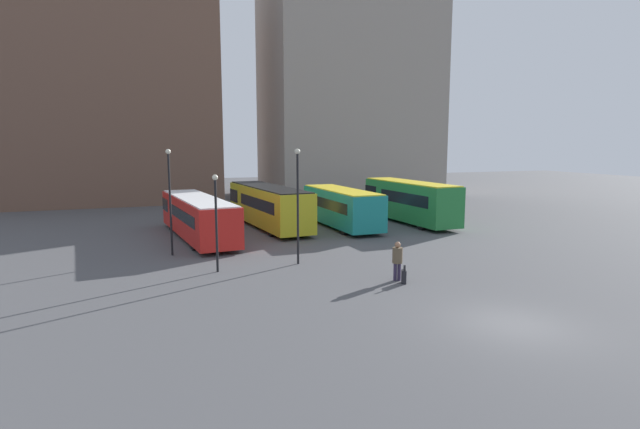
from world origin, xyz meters
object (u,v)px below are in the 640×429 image
Objects in this scene: bus_0 at (197,215)px; lamp_post_0 at (298,197)px; lamp_post_1 at (170,194)px; lamp_post_2 at (216,214)px; suitcase at (404,277)px; bus_1 at (268,205)px; bus_3 at (409,200)px; traveler at (397,258)px; bus_2 at (341,206)px.

bus_0 is 10.47m from lamp_post_0.
lamp_post_2 is (1.83, -4.65, -0.62)m from lamp_post_1.
suitcase is (7.42, -14.64, -1.21)m from bus_0.
lamp_post_2 is (-5.74, -12.28, 1.19)m from bus_1.
lamp_post_0 reaches higher than lamp_post_1.
lamp_post_0 is 7.54m from lamp_post_1.
bus_3 reaches higher than traveler.
bus_3 is 1.79× the size of lamp_post_1.
bus_1 is at bearing 28.02° from suitcase.
bus_2 is at bearing 89.46° from bus_3.
bus_0 is at bearing 110.85° from bus_1.
lamp_post_2 is (-7.54, 4.50, 1.80)m from traveler.
suitcase is at bearing -151.06° from traveler.
bus_0 is at bearing 68.00° from lamp_post_1.
lamp_post_0 is 4.30m from lamp_post_2.
lamp_post_1 is (-18.75, -5.78, 1.71)m from bus_3.
bus_0 is at bearing 93.20° from bus_2.
bus_2 is at bearing 56.56° from lamp_post_0.
lamp_post_0 is (4.06, -9.44, 2.01)m from bus_0.
traveler is 0.30× the size of lamp_post_1.
bus_2 is at bearing 43.35° from lamp_post_2.
bus_1 is at bearing 82.94° from lamp_post_0.
bus_1 is 12.32m from lamp_post_0.
bus_2 reaches higher than traveler.
bus_0 is 5.73m from lamp_post_1.
lamp_post_0 is (-3.30, 4.69, 2.44)m from traveler.
lamp_post_1 is at bearing 152.25° from bus_0.
bus_1 is 11.33m from bus_3.
bus_3 is (5.98, 0.11, 0.22)m from bus_2.
lamp_post_1 is (-2.01, -4.98, 1.99)m from bus_0.
traveler is at bearing 28.94° from suitcase.
bus_2 is 12.30m from lamp_post_0.
bus_1 is 1.24× the size of bus_2.
lamp_post_0 is at bearing 127.34° from bus_3.
bus_2 is 1.65× the size of lamp_post_1.
bus_2 is 0.92× the size of bus_3.
bus_3 is 19.70m from lamp_post_1.
lamp_post_0 is (-12.67, -10.25, 1.73)m from bus_3.
bus_0 is 6.94× the size of traveler.
bus_0 is 6.16m from bus_1.
lamp_post_0 is (-3.36, 5.20, 3.22)m from suitcase.
bus_3 is at bearing 38.95° from lamp_post_0.
traveler is 13.32m from lamp_post_1.
bus_2 is 1.64× the size of lamp_post_0.
bus_0 is at bearing 91.14° from bus_3.
lamp_post_1 reaches higher than bus_2.
traveler is at bearing -178.54° from bus_1.
bus_1 is 2.05× the size of lamp_post_1.
traveler is at bearing -44.31° from lamp_post_1.
bus_2 reaches higher than suitcase.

